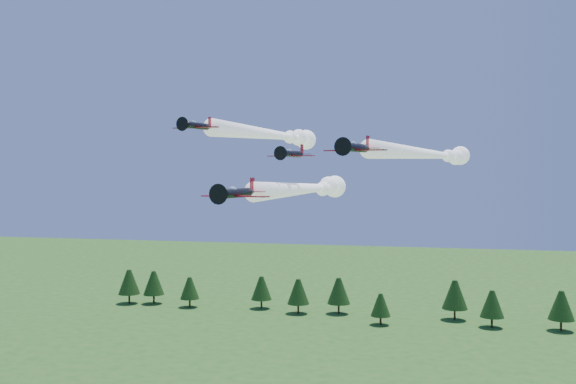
% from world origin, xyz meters
% --- Properties ---
extents(plane_lead, '(12.70, 41.85, 3.70)m').
position_xyz_m(plane_lead, '(2.33, 14.59, 41.32)').
color(plane_lead, black).
rests_on(plane_lead, ground).
extents(plane_left, '(13.30, 41.92, 3.70)m').
position_xyz_m(plane_left, '(-5.05, 24.23, 50.02)').
color(plane_left, black).
rests_on(plane_left, ground).
extents(plane_right, '(20.58, 58.50, 3.70)m').
position_xyz_m(plane_right, '(20.20, 30.88, 46.83)').
color(plane_right, black).
rests_on(plane_right, ground).
extents(plane_slot, '(6.99, 7.69, 2.44)m').
position_xyz_m(plane_slot, '(1.41, 6.90, 46.34)').
color(plane_slot, black).
rests_on(plane_slot, ground).
extents(treeline, '(165.50, 19.87, 11.86)m').
position_xyz_m(treeline, '(1.61, 112.68, 6.91)').
color(treeline, '#382314').
rests_on(treeline, ground).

